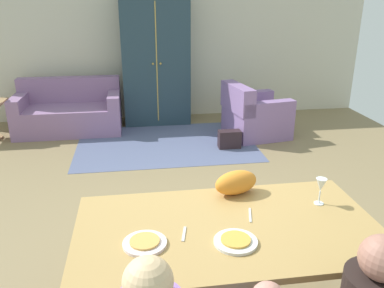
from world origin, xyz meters
The scene contains 16 objects.
ground_plane centered at (0.00, 0.50, -0.01)m, with size 7.42×6.20×0.02m, color olive.
back_wall centered at (0.00, 3.65, 1.35)m, with size 7.42×0.10×2.70m, color beige.
dining_table centered at (0.07, -1.39, 0.69)m, with size 1.85×1.02×0.76m.
plate_near_man centered at (-0.44, -1.51, 0.77)m, with size 0.25×0.25×0.02m, color silver.
pizza_near_man centered at (-0.44, -1.51, 0.78)m, with size 0.17×0.17×0.01m, color gold.
plate_near_child centered at (0.07, -1.57, 0.77)m, with size 0.25×0.25×0.02m, color silver.
pizza_near_child centered at (0.07, -1.57, 0.78)m, with size 0.17×0.17×0.01m, color gold.
wine_glass centered at (0.74, -1.21, 0.89)m, with size 0.07×0.07×0.19m.
fork centered at (-0.20, -1.44, 0.76)m, with size 0.02×0.15×0.01m, color silver.
knife centered at (0.24, -1.29, 0.76)m, with size 0.01×0.17×0.01m, color silver.
cat centered at (0.22, -0.99, 0.84)m, with size 0.32×0.16×0.17m, color orange.
area_rug centered at (-0.02, 2.11, 0.00)m, with size 2.60×1.80×0.01m, color slate.
couch centered at (-1.50, 2.97, 0.30)m, with size 1.63×0.86×0.82m.
armchair centered at (1.37, 2.30, 0.32)m, with size 0.99×0.98×0.82m.
armoire centered at (-0.07, 3.26, 1.05)m, with size 1.10×0.59×2.10m.
handbag centered at (0.87, 1.81, 0.13)m, with size 0.32×0.16×0.26m, color #2C1E22.
Camera 1 is at (-0.45, -3.43, 2.08)m, focal length 37.18 mm.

